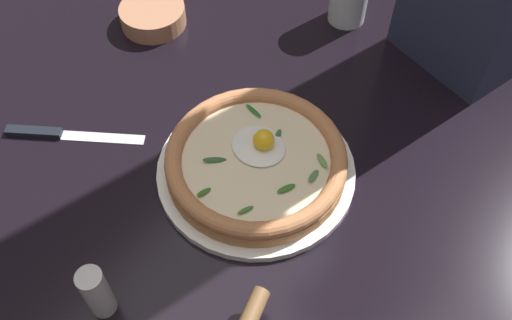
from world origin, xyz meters
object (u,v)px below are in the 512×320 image
Objects in this scene: pizza at (256,160)px; table_knife at (54,133)px; side_bowl at (153,16)px; pepper_shaker at (97,292)px.

table_knife is at bearing -155.17° from pizza.
pepper_shaker is (0.32, -0.42, 0.03)m from side_bowl.
pizza is 0.38m from side_bowl.
pizza reaches higher than side_bowl.
pizza reaches higher than table_knife.
side_bowl is (-0.34, 0.15, -0.01)m from pizza.
pizza is at bearing 24.83° from table_knife.
table_knife is (-0.29, -0.13, -0.03)m from pizza.
pepper_shaker is (-0.03, -0.28, 0.01)m from pizza.
table_knife is 2.15× the size of pepper_shaker.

